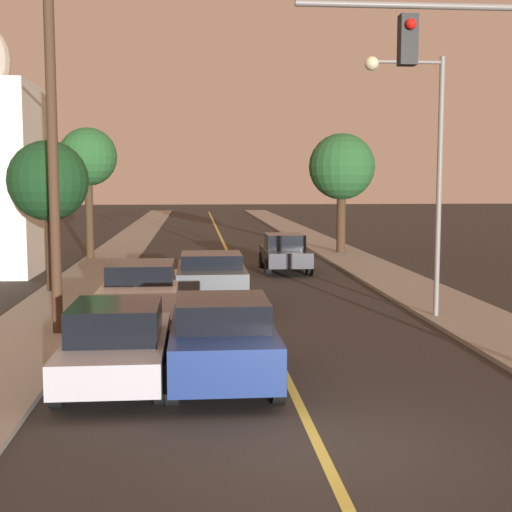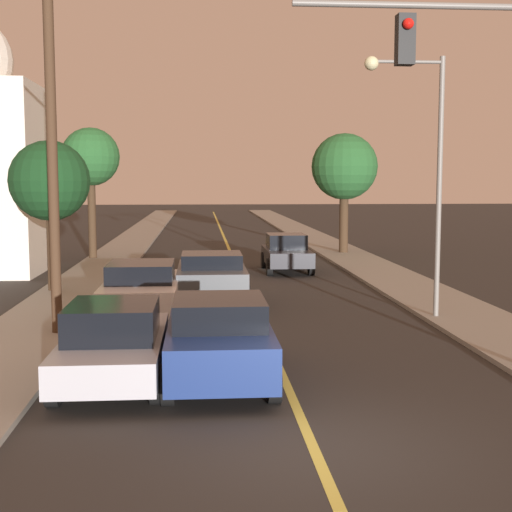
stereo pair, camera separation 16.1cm
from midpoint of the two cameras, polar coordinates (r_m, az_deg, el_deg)
The scene contains 15 objects.
ground_plane at distance 10.30m, azimuth 5.00°, elevation -14.94°, with size 200.00×200.00×0.00m, color #2D2B28.
road_surface at distance 45.66m, azimuth -2.45°, elevation 1.45°, with size 8.64×80.00×0.01m.
sidewalk_left at distance 45.79m, azimuth -9.43°, elevation 1.45°, with size 2.50×80.00×0.12m.
sidewalk_right at distance 46.18m, azimuth 4.48°, elevation 1.56°, with size 2.50×80.00×0.12m.
car_near_lane_front at distance 13.04m, azimuth -2.62°, elevation -6.63°, with size 1.97×4.14×1.59m.
car_near_lane_second at distance 21.10m, azimuth -3.35°, elevation -1.70°, with size 2.10×3.85×1.56m.
car_outer_lane_front at distance 13.24m, azimuth -10.94°, elevation -6.80°, with size 1.90×4.29×1.50m.
car_outer_lane_second at distance 19.35m, azimuth -8.88°, elevation -2.57°, with size 2.06×4.54×1.52m.
car_far_oncoming at distance 28.84m, azimuth 2.62°, elevation 0.27°, with size 1.85×3.88×1.52m.
traffic_signal_mast at distance 14.07m, azimuth 18.16°, elevation 10.22°, with size 4.68×0.42×6.96m.
streetlamp_right at distance 19.06m, azimuth 13.27°, elevation 8.33°, with size 2.10×0.36×6.72m.
utility_pole_left at distance 17.19m, azimuth -15.76°, elevation 8.78°, with size 1.60×0.24×8.57m.
tree_left_near at distance 33.64m, azimuth -12.96°, elevation 7.63°, with size 2.65×2.65×5.96m.
tree_left_far at distance 23.92m, azimuth -16.00°, elevation 5.74°, with size 2.58×2.58×4.85m.
tree_right_near at distance 35.62m, azimuth 7.22°, elevation 7.04°, with size 3.26×3.26×5.87m.
Camera 2 is at (-1.53, -9.48, 3.69)m, focal length 50.00 mm.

